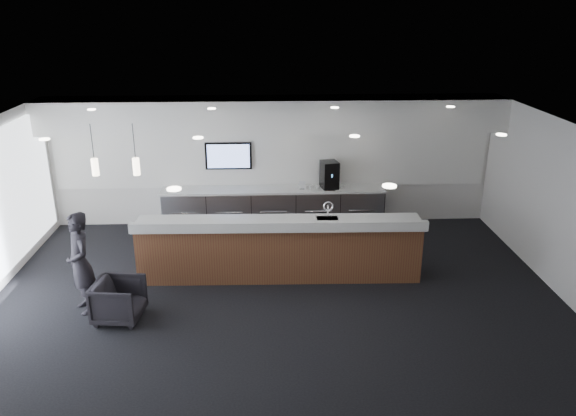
{
  "coord_description": "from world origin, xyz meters",
  "views": [
    {
      "loc": [
        -0.2,
        -8.43,
        4.9
      ],
      "look_at": [
        0.23,
        1.3,
        1.33
      ],
      "focal_mm": 35.0,
      "sensor_mm": 36.0,
      "label": 1
    }
  ],
  "objects_px": {
    "coffee_machine": "(329,175)",
    "lounge_guest": "(80,263)",
    "service_counter": "(279,248)",
    "armchair": "(119,300)"
  },
  "relations": [
    {
      "from": "service_counter",
      "to": "lounge_guest",
      "type": "distance_m",
      "value": 3.5
    },
    {
      "from": "service_counter",
      "to": "armchair",
      "type": "relative_size",
      "value": 7.03
    },
    {
      "from": "service_counter",
      "to": "coffee_machine",
      "type": "bearing_deg",
      "value": 65.14
    },
    {
      "from": "armchair",
      "to": "service_counter",
      "type": "bearing_deg",
      "value": -54.73
    },
    {
      "from": "coffee_machine",
      "to": "armchair",
      "type": "bearing_deg",
      "value": -146.62
    },
    {
      "from": "coffee_machine",
      "to": "lounge_guest",
      "type": "xyz_separation_m",
      "value": [
        -4.52,
        -3.57,
        -0.38
      ]
    },
    {
      "from": "service_counter",
      "to": "armchair",
      "type": "height_order",
      "value": "service_counter"
    },
    {
      "from": "armchair",
      "to": "lounge_guest",
      "type": "height_order",
      "value": "lounge_guest"
    },
    {
      "from": "service_counter",
      "to": "armchair",
      "type": "bearing_deg",
      "value": -150.51
    },
    {
      "from": "coffee_machine",
      "to": "lounge_guest",
      "type": "distance_m",
      "value": 5.77
    }
  ]
}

